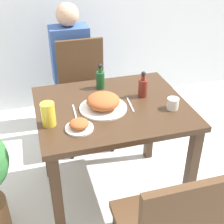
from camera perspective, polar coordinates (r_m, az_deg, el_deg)
ground_plane at (r=2.42m, az=0.00°, el=-14.64°), size 16.00×16.00×0.00m
dining_table at (r=2.01m, az=0.00°, el=-1.90°), size 0.94×0.78×0.77m
chair_far at (r=2.69m, az=-5.14°, el=4.40°), size 0.42×0.42×0.92m
food_plate at (r=1.88m, az=-1.63°, el=1.75°), size 0.29×0.29×0.10m
side_plate at (r=1.71m, az=-6.03°, el=-2.43°), size 0.16×0.16×0.06m
drink_cup at (r=1.92m, az=11.06°, el=1.52°), size 0.07×0.07×0.07m
juice_glass at (r=1.76m, az=-11.58°, el=-0.40°), size 0.08×0.08×0.14m
sauce_bottle at (r=2.02m, az=5.65°, el=4.57°), size 0.06×0.06×0.18m
condiment_bottle at (r=2.12m, az=-2.15°, el=6.06°), size 0.06×0.06×0.18m
fork_utensil at (r=1.87m, az=-6.79°, el=-0.12°), size 0.02×0.19×0.00m
spoon_utensil at (r=1.95m, az=3.38°, el=1.37°), size 0.03×0.18×0.00m
person_figure at (r=2.96m, az=-7.48°, el=8.00°), size 0.34×0.22×1.17m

